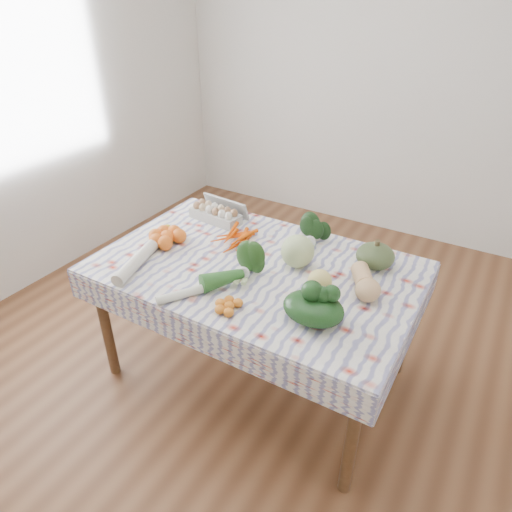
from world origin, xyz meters
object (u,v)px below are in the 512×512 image
Objects in this scene: kabocha_squash at (375,256)px; grapefruit at (320,281)px; butternut_squash at (365,281)px; cabbage at (298,251)px; egg_carton at (215,214)px; dining_table at (256,279)px.

kabocha_squash reaches higher than grapefruit.
grapefruit is at bearing -178.89° from butternut_squash.
cabbage is 0.68× the size of butternut_squash.
egg_carton is at bearing 156.88° from grapefruit.
cabbage reaches higher than dining_table.
kabocha_squash is 1.69× the size of grapefruit.
dining_table is at bearing 173.04° from grapefruit.
kabocha_squash is at bearing 29.12° from cabbage.
grapefruit is (0.19, -0.16, -0.03)m from cabbage.
butternut_squash is at bearing -6.44° from cabbage.
egg_carton is 1.02m from kabocha_squash.
grapefruit is at bearing -38.63° from cabbage.
butternut_squash is (0.38, -0.04, -0.03)m from cabbage.
grapefruit is (-0.16, -0.35, -0.01)m from kabocha_squash.
kabocha_squash is at bearing 4.83° from egg_carton.
kabocha_squash is 0.24m from butternut_squash.
egg_carton is 2.85× the size of grapefruit.
dining_table is 0.64m from kabocha_squash.
dining_table is 0.41m from grapefruit.
egg_carton is 0.94m from grapefruit.
dining_table is at bearing -27.94° from egg_carton.
grapefruit is (-0.19, -0.11, -0.00)m from butternut_squash.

